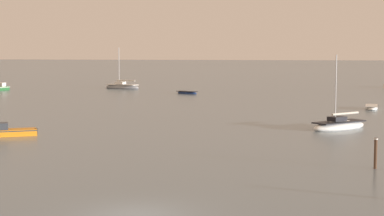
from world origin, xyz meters
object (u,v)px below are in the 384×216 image
(motorboat_moored_3, at_px, (5,133))
(motorboat_moored_4, at_px, (0,89))
(mooring_post_near, at_px, (376,154))
(rowboat_moored_4, at_px, (371,108))
(sailboat_moored_2, at_px, (122,87))
(sailboat_moored_0, at_px, (339,126))
(rowboat_moored_5, at_px, (187,93))

(motorboat_moored_3, height_order, motorboat_moored_4, motorboat_moored_4)
(motorboat_moored_4, bearing_deg, mooring_post_near, -125.10)
(rowboat_moored_4, bearing_deg, mooring_post_near, -179.75)
(motorboat_moored_4, distance_m, mooring_post_near, 80.86)
(sailboat_moored_2, bearing_deg, mooring_post_near, 134.56)
(motorboat_moored_4, height_order, sailboat_moored_2, sailboat_moored_2)
(sailboat_moored_0, xyz_separation_m, rowboat_moored_4, (4.80, 18.93, -0.12))
(rowboat_moored_5, bearing_deg, sailboat_moored_2, -9.97)
(sailboat_moored_0, xyz_separation_m, motorboat_moored_3, (-25.94, -8.82, -0.05))
(sailboat_moored_2, bearing_deg, motorboat_moored_4, 40.21)
(rowboat_moored_4, distance_m, rowboat_moored_5, 32.66)
(sailboat_moored_0, distance_m, sailboat_moored_2, 60.78)
(sailboat_moored_2, bearing_deg, rowboat_moored_5, 159.25)
(rowboat_moored_4, height_order, sailboat_moored_2, sailboat_moored_2)
(rowboat_moored_4, bearing_deg, rowboat_moored_5, 56.23)
(rowboat_moored_5, bearing_deg, motorboat_moored_3, 112.02)
(rowboat_moored_4, xyz_separation_m, sailboat_moored_2, (-38.31, 31.77, 0.15))
(motorboat_moored_3, distance_m, mooring_post_near, 28.29)
(sailboat_moored_0, xyz_separation_m, sailboat_moored_2, (-33.51, 50.70, 0.04))
(mooring_post_near, bearing_deg, motorboat_moored_3, 161.20)
(sailboat_moored_2, height_order, mooring_post_near, sailboat_moored_2)
(motorboat_moored_4, height_order, mooring_post_near, mooring_post_near)
(sailboat_moored_0, height_order, motorboat_moored_4, sailboat_moored_0)
(sailboat_moored_2, bearing_deg, rowboat_moored_4, 158.31)
(motorboat_moored_3, height_order, rowboat_moored_5, motorboat_moored_3)
(rowboat_moored_5, distance_m, mooring_post_near, 61.62)
(rowboat_moored_4, bearing_deg, motorboat_moored_4, 73.52)
(sailboat_moored_2, bearing_deg, sailboat_moored_0, 141.44)
(motorboat_moored_4, bearing_deg, rowboat_moored_4, -99.05)
(motorboat_moored_3, relative_size, sailboat_moored_2, 0.58)
(rowboat_moored_4, height_order, rowboat_moored_5, rowboat_moored_4)
(motorboat_moored_4, distance_m, sailboat_moored_2, 20.30)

